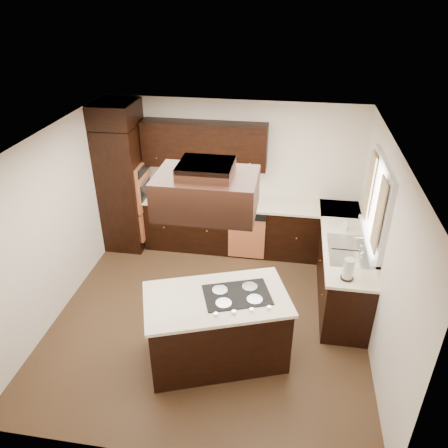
{
  "coord_description": "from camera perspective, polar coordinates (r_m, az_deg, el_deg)",
  "views": [
    {
      "loc": [
        0.93,
        -4.59,
        4.12
      ],
      "look_at": [
        0.1,
        0.6,
        1.15
      ],
      "focal_mm": 35.0,
      "sensor_mm": 36.0,
      "label": 1
    }
  ],
  "objects": [
    {
      "name": "paper_towel",
      "position": [
        5.49,
        15.93,
        -5.71
      ],
      "size": [
        0.15,
        0.15,
        0.28
      ],
      "primitive_type": "cylinder",
      "rotation": [
        0.0,
        0.0,
        0.16
      ],
      "color": "silver",
      "rests_on": "countertop_right"
    },
    {
      "name": "island_top",
      "position": [
        5.09,
        -0.99,
        -9.77
      ],
      "size": [
        1.87,
        1.43,
        0.04
      ],
      "primitive_type": "cube",
      "rotation": [
        0.0,
        0.0,
        0.34
      ],
      "color": "#F0E6C4",
      "rests_on": "island"
    },
    {
      "name": "wall_oven_face",
      "position": [
        7.36,
        -10.45,
        4.9
      ],
      "size": [
        0.05,
        0.62,
        0.78
      ],
      "primitive_type": "cube",
      "color": "#CB6D42",
      "rests_on": "oven_column"
    },
    {
      "name": "sink_rim",
      "position": [
        6.11,
        15.89,
        -3.32
      ],
      "size": [
        0.52,
        0.84,
        0.01
      ],
      "primitive_type": "cube",
      "color": "silver",
      "rests_on": "countertop_right"
    },
    {
      "name": "cooktop",
      "position": [
        5.11,
        1.72,
        -9.22
      ],
      "size": [
        0.88,
        0.73,
        0.01
      ],
      "primitive_type": "cube",
      "rotation": [
        0.0,
        0.0,
        0.34
      ],
      "color": "black",
      "rests_on": "island_top"
    },
    {
      "name": "curtain_left",
      "position": [
        5.41,
        19.56,
        1.08
      ],
      "size": [
        0.02,
        0.34,
        0.9
      ],
      "primitive_type": "cube",
      "color": "beige",
      "rests_on": "wall_right"
    },
    {
      "name": "wall_front",
      "position": [
        3.9,
        -8.2,
        -18.21
      ],
      "size": [
        4.2,
        0.02,
        2.5
      ],
      "primitive_type": "cube",
      "color": "white",
      "rests_on": "ground"
    },
    {
      "name": "spice_rack",
      "position": [
        7.2,
        -2.71,
        4.33
      ],
      "size": [
        0.36,
        0.18,
        0.29
      ],
      "primitive_type": "cube",
      "rotation": [
        0.0,
        0.0,
        -0.28
      ],
      "color": "black",
      "rests_on": "countertop_back"
    },
    {
      "name": "wall_back",
      "position": [
        7.35,
        1.11,
        6.47
      ],
      "size": [
        4.2,
        0.02,
        2.5
      ],
      "primitive_type": "cube",
      "color": "white",
      "rests_on": "ground"
    },
    {
      "name": "ceiling",
      "position": [
        4.95,
        -2.28,
        10.49
      ],
      "size": [
        4.2,
        4.2,
        0.02
      ],
      "primitive_type": "cube",
      "color": "silver",
      "rests_on": "ground"
    },
    {
      "name": "mixing_bowl",
      "position": [
        7.36,
        -8.41,
        3.64
      ],
      "size": [
        0.32,
        0.32,
        0.06
      ],
      "primitive_type": "imported",
      "rotation": [
        0.0,
        0.0,
        -0.29
      ],
      "color": "silver",
      "rests_on": "countertop_back"
    },
    {
      "name": "countertop_right",
      "position": [
        6.42,
        15.47,
        -1.82
      ],
      "size": [
        0.63,
        2.4,
        0.04
      ],
      "primitive_type": "cube",
      "color": "#F0E6C4",
      "rests_on": "base_cabinets_right"
    },
    {
      "name": "blender_pitcher",
      "position": [
        7.24,
        -5.45,
        5.11
      ],
      "size": [
        0.13,
        0.13,
        0.26
      ],
      "primitive_type": "cone",
      "color": "silver",
      "rests_on": "blender_base"
    },
    {
      "name": "window_pane",
      "position": [
        5.82,
        19.76,
        2.52
      ],
      "size": [
        0.0,
        1.2,
        1.0
      ],
      "primitive_type": "cube",
      "color": "white",
      "rests_on": "wall_right"
    },
    {
      "name": "wall_right",
      "position": [
        5.54,
        19.99,
        -3.74
      ],
      "size": [
        0.02,
        4.2,
        2.5
      ],
      "primitive_type": "cube",
      "color": "white",
      "rests_on": "ground"
    },
    {
      "name": "oven_column",
      "position": [
        7.5,
        -12.95,
        4.62
      ],
      "size": [
        0.65,
        0.75,
        2.12
      ],
      "primitive_type": "cube",
      "color": "black",
      "rests_on": "floor"
    },
    {
      "name": "wall_left",
      "position": [
        6.21,
        -21.52,
        -0.29
      ],
      "size": [
        0.02,
        4.2,
        2.5
      ],
      "primitive_type": "cube",
      "color": "white",
      "rests_on": "ground"
    },
    {
      "name": "window_frame",
      "position": [
        5.81,
        19.49,
        2.54
      ],
      "size": [
        0.06,
        1.32,
        1.12
      ],
      "primitive_type": "cube",
      "color": "silver",
      "rests_on": "wall_right"
    },
    {
      "name": "base_cabinets_right",
      "position": [
        6.66,
        15.08,
        -5.21
      ],
      "size": [
        0.6,
        2.4,
        0.88
      ],
      "primitive_type": "cube",
      "color": "black",
      "rests_on": "floor"
    },
    {
      "name": "blender_base",
      "position": [
        7.32,
        -5.39,
        3.83
      ],
      "size": [
        0.15,
        0.15,
        0.1
      ],
      "primitive_type": "cylinder",
      "color": "silver",
      "rests_on": "countertop_back"
    },
    {
      "name": "hood_duct",
      "position": [
        4.45,
        -2.37,
        7.24
      ],
      "size": [
        0.55,
        0.5,
        0.13
      ],
      "primitive_type": "cube",
      "color": "black",
      "rests_on": "ceiling"
    },
    {
      "name": "upper_cabinets",
      "position": [
        7.05,
        -2.58,
        10.31
      ],
      "size": [
        2.0,
        0.34,
        0.72
      ],
      "primitive_type": "cube",
      "color": "black",
      "rests_on": "wall_back"
    },
    {
      "name": "base_cabinets_back",
      "position": [
        7.43,
        0.97,
        -0.24
      ],
      "size": [
        2.93,
        0.6,
        0.88
      ],
      "primitive_type": "cube",
      "color": "black",
      "rests_on": "floor"
    },
    {
      "name": "curtain_right",
      "position": [
        6.16,
        18.48,
        4.75
      ],
      "size": [
        0.02,
        0.34,
        0.9
      ],
      "primitive_type": "cube",
      "color": "beige",
      "rests_on": "wall_right"
    },
    {
      "name": "countertop_back",
      "position": [
        7.2,
        0.99,
        2.89
      ],
      "size": [
        2.93,
        0.63,
        0.04
      ],
      "primitive_type": "cube",
      "color": "#F0E6C4",
      "rests_on": "base_cabinets_back"
    },
    {
      "name": "soap_bottle",
      "position": [
        6.54,
        15.57,
        -0.04
      ],
      "size": [
        0.11,
        0.11,
        0.19
      ],
      "primitive_type": "imported",
      "rotation": [
        0.0,
        0.0,
        -0.38
      ],
      "color": "silver",
      "rests_on": "countertop_right"
    },
    {
      "name": "dishwasher_front",
      "position": [
        7.17,
        2.95,
        -1.88
      ],
      "size": [
        0.6,
        0.05,
        0.72
      ],
      "primitive_type": "cube",
      "color": "#CB6D42",
      "rests_on": "floor"
    },
    {
      "name": "floor",
      "position": [
        6.24,
        -1.82,
        -11.96
      ],
      "size": [
        4.2,
        4.2,
        0.02
      ],
      "primitive_type": "cube",
      "color": "brown",
      "rests_on": "ground"
    },
    {
      "name": "range_hood",
      "position": [
        4.57,
        -2.3,
        4.04
      ],
      "size": [
        1.05,
        0.72,
        0.42
      ],
      "primitive_type": "cube",
      "color": "black",
      "rests_on": "ceiling"
    },
    {
      "name": "island",
      "position": [
        5.39,
        -0.95,
        -13.56
      ],
      "size": [
        1.8,
        1.36,
        0.88
      ],
      "primitive_type": "cube",
      "rotation": [
        0.0,
        0.0,
        0.34
      ],
      "color": "black",
      "rests_on": "floor"
    }
  ]
}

